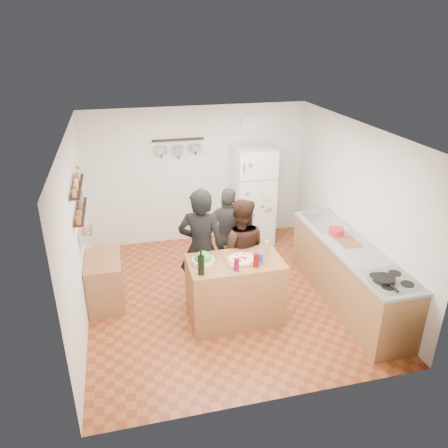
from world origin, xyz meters
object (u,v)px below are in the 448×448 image
object	(u,v)px
person_center	(240,250)
skillet	(384,279)
salad_bowl	(203,261)
fridge	(253,195)
person_left	(202,249)
wine_bottle	(201,265)
prep_island	(235,290)
person_back	(229,236)
red_bowl	(336,231)
counter_run	(348,274)
pepper_mill	(267,249)
wall_clock	(249,124)
salt_canister	(260,258)
side_table	(105,282)

from	to	relation	value
person_center	skillet	size ratio (longest dim) A/B	5.89
salad_bowl	fridge	size ratio (longest dim) A/B	0.16
person_left	salad_bowl	bearing A→B (deg)	103.36
wine_bottle	fridge	bearing A→B (deg)	60.09
prep_island	person_back	xyz separation A→B (m)	(0.18, 1.02, 0.32)
prep_island	red_bowl	size ratio (longest dim) A/B	5.59
wine_bottle	red_bowl	xyz separation A→B (m)	(2.16, 0.63, -0.07)
person_back	fridge	size ratio (longest dim) A/B	0.86
prep_island	fridge	xyz separation A→B (m)	(0.96, 2.32, 0.45)
red_bowl	counter_run	bearing A→B (deg)	-82.73
pepper_mill	red_bowl	world-z (taller)	pepper_mill
counter_run	wall_clock	distance (m)	3.22
wine_bottle	person_left	size ratio (longest dim) A/B	0.14
wine_bottle	person_center	distance (m)	1.07
person_left	person_center	world-z (taller)	person_left
wall_clock	fridge	bearing A→B (deg)	-90.00
wine_bottle	person_back	size ratio (longest dim) A/B	0.16
fridge	wall_clock	bearing A→B (deg)	90.00
person_center	fridge	world-z (taller)	fridge
pepper_mill	person_center	distance (m)	0.58
person_back	skillet	distance (m)	2.42
salad_bowl	person_center	size ratio (longest dim) A/B	0.19
wine_bottle	person_back	distance (m)	1.44
person_back	skillet	xyz separation A→B (m)	(1.43, -1.94, 0.17)
salt_canister	side_table	xyz separation A→B (m)	(-2.03, 0.92, -0.61)
salad_bowl	wall_clock	distance (m)	3.18
wine_bottle	counter_run	bearing A→B (deg)	6.15
salad_bowl	counter_run	world-z (taller)	salad_bowl
prep_island	salad_bowl	world-z (taller)	salad_bowl
salad_bowl	person_left	size ratio (longest dim) A/B	0.16
person_left	person_back	distance (m)	0.78
prep_island	wine_bottle	bearing A→B (deg)	-156.25
person_center	red_bowl	bearing A→B (deg)	-167.78
prep_island	salt_canister	distance (m)	0.61
prep_island	salt_canister	size ratio (longest dim) A/B	9.22
wall_clock	counter_run	bearing A→B (deg)	-74.08
salt_canister	wall_clock	size ratio (longest dim) A/B	0.45
pepper_mill	person_center	world-z (taller)	person_center
red_bowl	fridge	world-z (taller)	fridge
prep_island	wall_clock	bearing A→B (deg)	70.07
counter_run	red_bowl	bearing A→B (deg)	97.27
pepper_mill	wall_clock	xyz separation A→B (m)	(0.51, 2.60, 1.15)
person_back	fridge	distance (m)	1.52
salt_canister	person_left	distance (m)	0.89
salad_bowl	wine_bottle	distance (m)	0.30
wine_bottle	wall_clock	world-z (taller)	wall_clock
fridge	side_table	bearing A→B (deg)	-150.59
wine_bottle	wall_clock	xyz separation A→B (m)	(1.46, 2.87, 1.11)
person_back	person_left	bearing A→B (deg)	77.50
person_left	wall_clock	bearing A→B (deg)	-99.98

